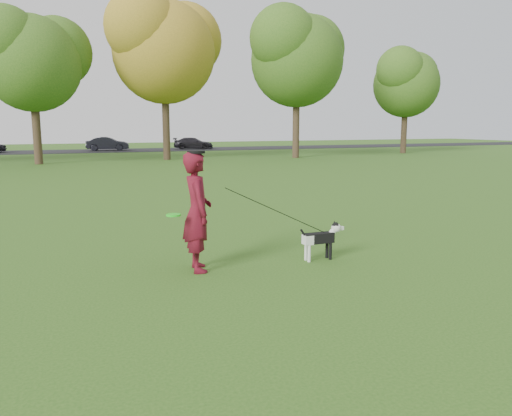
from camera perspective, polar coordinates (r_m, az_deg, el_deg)
name	(u,v)px	position (r m, az deg, el deg)	size (l,w,h in m)	color
ground	(262,269)	(8.28, 0.67, -7.04)	(120.00, 120.00, 0.00)	#285116
road	(92,151)	(47.49, -18.27, 6.21)	(120.00, 7.00, 0.02)	black
man	(197,212)	(8.08, -6.73, -0.43)	(0.71, 0.47, 1.94)	#550C1B
dog	(322,237)	(8.85, 7.53, -3.29)	(0.88, 0.18, 0.67)	black
car_mid	(108,144)	(47.57, -16.59, 7.05)	(1.30, 3.72, 1.23)	black
car_right	(193,143)	(48.98, -7.17, 7.35)	(1.54, 3.79, 1.10)	black
man_held_items	(277,211)	(8.43, 2.41, -0.35)	(2.86, 0.42, 1.50)	#1DE61E
tree_row	(76,41)	(33.81, -19.83, 17.56)	(51.74, 8.86, 12.01)	#38281C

